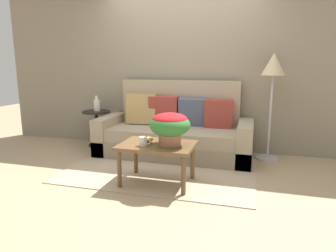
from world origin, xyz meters
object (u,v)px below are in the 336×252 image
object	(u,v)px
potted_plant	(170,125)
coffee_mug	(143,141)
couch	(175,132)
snack_bowl	(147,139)
side_table	(97,122)
table_vase	(97,105)
floor_lamp	(273,74)
coffee_table	(157,149)

from	to	relation	value
potted_plant	coffee_mug	xyz separation A→B (m)	(-0.27, -0.10, -0.18)
couch	snack_bowl	world-z (taller)	couch
couch	side_table	size ratio (longest dim) A/B	3.81
potted_plant	table_vase	distance (m)	2.09
side_table	coffee_mug	bearing A→B (deg)	-45.82
couch	side_table	distance (m)	1.39
couch	floor_lamp	world-z (taller)	floor_lamp
table_vase	couch	bearing A→B (deg)	-4.91
coffee_table	coffee_mug	xyz separation A→B (m)	(-0.12, -0.11, 0.11)
table_vase	potted_plant	bearing A→B (deg)	-38.91
coffee_table	coffee_mug	world-z (taller)	coffee_mug
couch	coffee_mug	xyz separation A→B (m)	(-0.02, -1.30, 0.18)
couch	snack_bowl	distance (m)	1.17
coffee_table	side_table	size ratio (longest dim) A/B	1.39
table_vase	side_table	bearing A→B (deg)	-155.23
potted_plant	coffee_mug	world-z (taller)	potted_plant
coffee_table	potted_plant	size ratio (longest dim) A/B	1.85
floor_lamp	potted_plant	world-z (taller)	floor_lamp
floor_lamp	potted_plant	bearing A→B (deg)	-130.25
potted_plant	side_table	bearing A→B (deg)	141.51
floor_lamp	snack_bowl	xyz separation A→B (m)	(-1.39, -1.27, -0.72)
floor_lamp	snack_bowl	distance (m)	2.01
coffee_table	floor_lamp	world-z (taller)	floor_lamp
coffee_mug	snack_bowl	xyz separation A→B (m)	(-0.01, 0.15, -0.01)
coffee_mug	snack_bowl	distance (m)	0.15
coffee_table	coffee_mug	bearing A→B (deg)	-137.02
coffee_mug	coffee_table	bearing A→B (deg)	42.98
floor_lamp	table_vase	size ratio (longest dim) A/B	5.99
side_table	snack_bowl	world-z (taller)	side_table
floor_lamp	coffee_mug	world-z (taller)	floor_lamp
coffee_table	table_vase	xyz separation A→B (m)	(-1.48, 1.30, 0.29)
potted_plant	table_vase	bearing A→B (deg)	141.09
table_vase	snack_bowl	bearing A→B (deg)	-43.32
coffee_mug	snack_bowl	world-z (taller)	coffee_mug
couch	floor_lamp	bearing A→B (deg)	4.81
coffee_table	coffee_mug	size ratio (longest dim) A/B	6.46
side_table	coffee_table	bearing A→B (deg)	-40.99
side_table	snack_bowl	xyz separation A→B (m)	(1.36, -1.26, 0.10)
coffee_table	side_table	world-z (taller)	side_table
coffee_table	table_vase	world-z (taller)	table_vase
couch	coffee_table	xyz separation A→B (m)	(0.10, -1.19, 0.07)
coffee_table	table_vase	bearing A→B (deg)	138.56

